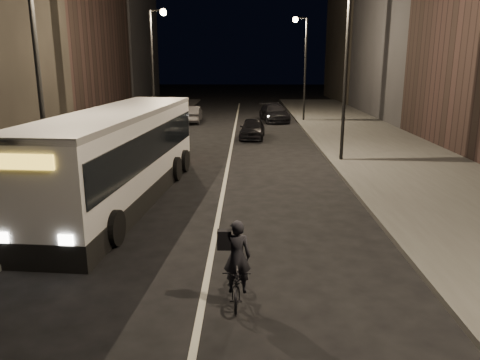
{
  "coord_description": "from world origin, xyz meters",
  "views": [
    {
      "loc": [
        0.93,
        -10.84,
        4.93
      ],
      "look_at": [
        0.72,
        2.53,
        1.5
      ],
      "focal_mm": 35.0,
      "sensor_mm": 36.0,
      "label": 1
    }
  ],
  "objects_px": {
    "streetlight_right_far": "(302,55)",
    "streetlight_left_far": "(156,54)",
    "streetlight_left_near": "(44,46)",
    "cyclist_on_bicycle": "(237,275)",
    "car_near": "(252,128)",
    "car_mid": "(192,114)",
    "city_bus": "(120,152)",
    "car_far": "(274,113)",
    "streetlight_right_mid": "(341,51)"
  },
  "relations": [
    {
      "from": "streetlight_right_far",
      "to": "car_near",
      "type": "xyz_separation_m",
      "value": [
        -4.07,
        -8.61,
        -4.72
      ]
    },
    {
      "from": "streetlight_left_near",
      "to": "car_near",
      "type": "relative_size",
      "value": 2.14
    },
    {
      "from": "car_near",
      "to": "streetlight_left_far",
      "type": "bearing_deg",
      "value": 162.61
    },
    {
      "from": "streetlight_right_mid",
      "to": "car_near",
      "type": "height_order",
      "value": "streetlight_right_mid"
    },
    {
      "from": "city_bus",
      "to": "cyclist_on_bicycle",
      "type": "bearing_deg",
      "value": -54.72
    },
    {
      "from": "streetlight_left_near",
      "to": "car_near",
      "type": "height_order",
      "value": "streetlight_left_near"
    },
    {
      "from": "streetlight_right_mid",
      "to": "streetlight_left_near",
      "type": "height_order",
      "value": "same"
    },
    {
      "from": "streetlight_right_mid",
      "to": "cyclist_on_bicycle",
      "type": "bearing_deg",
      "value": -108.26
    },
    {
      "from": "car_mid",
      "to": "car_far",
      "type": "height_order",
      "value": "car_far"
    },
    {
      "from": "car_mid",
      "to": "car_far",
      "type": "xyz_separation_m",
      "value": [
        6.78,
        0.89,
        0.03
      ]
    },
    {
      "from": "streetlight_left_near",
      "to": "car_near",
      "type": "distance_m",
      "value": 17.39
    },
    {
      "from": "streetlight_left_far",
      "to": "car_mid",
      "type": "height_order",
      "value": "streetlight_left_far"
    },
    {
      "from": "car_near",
      "to": "cyclist_on_bicycle",
      "type": "bearing_deg",
      "value": -87.2
    },
    {
      "from": "streetlight_left_far",
      "to": "car_near",
      "type": "relative_size",
      "value": 2.14
    },
    {
      "from": "city_bus",
      "to": "car_mid",
      "type": "bearing_deg",
      "value": 94.82
    },
    {
      "from": "car_mid",
      "to": "car_far",
      "type": "bearing_deg",
      "value": -174.01
    },
    {
      "from": "streetlight_right_far",
      "to": "car_near",
      "type": "bearing_deg",
      "value": -115.29
    },
    {
      "from": "streetlight_right_mid",
      "to": "car_mid",
      "type": "xyz_separation_m",
      "value": [
        -8.93,
        15.34,
        -4.68
      ]
    },
    {
      "from": "streetlight_left_near",
      "to": "car_mid",
      "type": "xyz_separation_m",
      "value": [
        1.73,
        23.34,
        -4.68
      ]
    },
    {
      "from": "streetlight_right_far",
      "to": "car_far",
      "type": "relative_size",
      "value": 1.67
    },
    {
      "from": "car_far",
      "to": "city_bus",
      "type": "bearing_deg",
      "value": -114.32
    },
    {
      "from": "streetlight_right_mid",
      "to": "city_bus",
      "type": "bearing_deg",
      "value": -143.57
    },
    {
      "from": "streetlight_right_far",
      "to": "streetlight_left_near",
      "type": "xyz_separation_m",
      "value": [
        -10.66,
        -24.0,
        0.0
      ]
    },
    {
      "from": "streetlight_left_far",
      "to": "car_mid",
      "type": "bearing_deg",
      "value": 72.03
    },
    {
      "from": "streetlight_right_far",
      "to": "car_mid",
      "type": "relative_size",
      "value": 1.97
    },
    {
      "from": "car_near",
      "to": "car_far",
      "type": "height_order",
      "value": "car_far"
    },
    {
      "from": "streetlight_right_far",
      "to": "car_near",
      "type": "relative_size",
      "value": 2.14
    },
    {
      "from": "streetlight_right_mid",
      "to": "streetlight_left_near",
      "type": "bearing_deg",
      "value": -143.12
    },
    {
      "from": "streetlight_left_near",
      "to": "car_mid",
      "type": "relative_size",
      "value": 1.97
    },
    {
      "from": "streetlight_left_near",
      "to": "cyclist_on_bicycle",
      "type": "distance_m",
      "value": 9.73
    },
    {
      "from": "streetlight_right_far",
      "to": "cyclist_on_bicycle",
      "type": "height_order",
      "value": "streetlight_right_far"
    },
    {
      "from": "car_mid",
      "to": "city_bus",
      "type": "bearing_deg",
      "value": 88.54
    },
    {
      "from": "streetlight_right_far",
      "to": "cyclist_on_bicycle",
      "type": "bearing_deg",
      "value": -98.74
    },
    {
      "from": "streetlight_right_mid",
      "to": "streetlight_right_far",
      "type": "relative_size",
      "value": 1.0
    },
    {
      "from": "streetlight_right_mid",
      "to": "city_bus",
      "type": "relative_size",
      "value": 0.66
    },
    {
      "from": "cyclist_on_bicycle",
      "to": "streetlight_left_far",
      "type": "bearing_deg",
      "value": 104.06
    },
    {
      "from": "streetlight_left_near",
      "to": "streetlight_left_far",
      "type": "distance_m",
      "value": 18.0
    },
    {
      "from": "streetlight_right_mid",
      "to": "car_near",
      "type": "bearing_deg",
      "value": 118.86
    },
    {
      "from": "streetlight_right_mid",
      "to": "city_bus",
      "type": "height_order",
      "value": "streetlight_right_mid"
    },
    {
      "from": "streetlight_right_far",
      "to": "city_bus",
      "type": "bearing_deg",
      "value": -111.57
    },
    {
      "from": "streetlight_left_near",
      "to": "car_far",
      "type": "bearing_deg",
      "value": 70.65
    },
    {
      "from": "streetlight_left_far",
      "to": "car_far",
      "type": "xyz_separation_m",
      "value": [
        8.51,
        6.23,
        -4.66
      ]
    },
    {
      "from": "cyclist_on_bicycle",
      "to": "city_bus",
      "type": "bearing_deg",
      "value": 120.32
    },
    {
      "from": "city_bus",
      "to": "streetlight_left_near",
      "type": "bearing_deg",
      "value": -136.09
    },
    {
      "from": "streetlight_right_far",
      "to": "car_far",
      "type": "height_order",
      "value": "streetlight_right_far"
    },
    {
      "from": "streetlight_right_far",
      "to": "streetlight_left_far",
      "type": "bearing_deg",
      "value": -150.64
    },
    {
      "from": "city_bus",
      "to": "car_mid",
      "type": "height_order",
      "value": "city_bus"
    },
    {
      "from": "streetlight_right_far",
      "to": "car_far",
      "type": "xyz_separation_m",
      "value": [
        -2.16,
        0.23,
        -4.66
      ]
    },
    {
      "from": "streetlight_right_mid",
      "to": "streetlight_left_near",
      "type": "relative_size",
      "value": 1.0
    },
    {
      "from": "streetlight_right_far",
      "to": "car_mid",
      "type": "bearing_deg",
      "value": -175.77
    }
  ]
}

